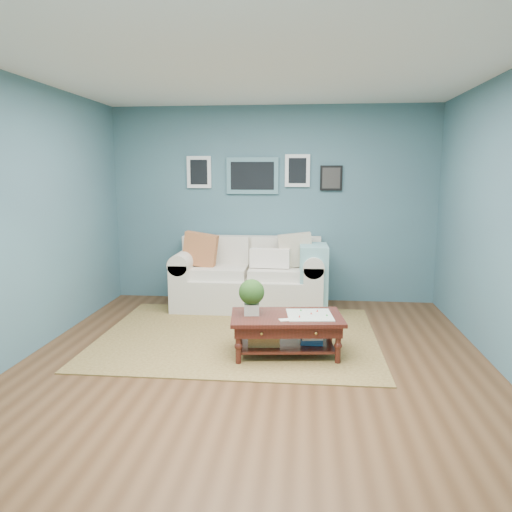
# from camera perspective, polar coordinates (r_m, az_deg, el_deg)

# --- Properties ---
(room_shell) EXTENTS (5.00, 5.02, 2.70)m
(room_shell) POSITION_cam_1_polar(r_m,az_deg,el_deg) (4.57, -0.21, 4.05)
(room_shell) COLOR brown
(room_shell) RESTS_ON ground
(area_rug) EXTENTS (3.01, 2.41, 0.01)m
(area_rug) POSITION_cam_1_polar(r_m,az_deg,el_deg) (5.60, -2.03, -9.13)
(area_rug) COLOR brown
(area_rug) RESTS_ON ground
(loveseat) EXTENTS (2.01, 0.91, 1.03)m
(loveseat) POSITION_cam_1_polar(r_m,az_deg,el_deg) (6.67, -0.05, -2.37)
(loveseat) COLOR silver
(loveseat) RESTS_ON ground
(coffee_table) EXTENTS (1.15, 0.75, 0.76)m
(coffee_table) POSITION_cam_1_polar(r_m,az_deg,el_deg) (4.97, 2.83, -7.55)
(coffee_table) COLOR #33150C
(coffee_table) RESTS_ON ground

